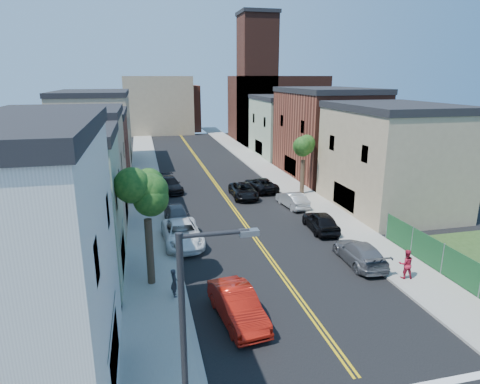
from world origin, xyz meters
TOP-DOWN VIEW (x-y plane):
  - sidewalk_left at (-7.90, 40.00)m, footprint 3.20×100.00m
  - sidewalk_right at (7.90, 40.00)m, footprint 3.20×100.00m
  - curb_left at (-6.15, 40.00)m, footprint 0.30×100.00m
  - curb_right at (6.15, 40.00)m, footprint 0.30×100.00m
  - bldg_left_palegrn at (-14.00, 16.00)m, footprint 9.00×8.00m
  - bldg_left_tan_near at (-14.00, 25.00)m, footprint 9.00×10.00m
  - bldg_left_brick at (-14.00, 36.00)m, footprint 9.00×12.00m
  - bldg_left_tan_far at (-14.00, 50.00)m, footprint 9.00×16.00m
  - bldg_right_tan at (14.00, 24.00)m, footprint 9.00×12.00m
  - bldg_right_brick at (14.00, 38.00)m, footprint 9.00×14.00m
  - bldg_right_palegrn at (14.00, 52.00)m, footprint 9.00×12.00m
  - church at (16.33, 67.07)m, footprint 16.20×14.20m
  - backdrop_left at (-4.00, 82.00)m, footprint 14.00×8.00m
  - backdrop_center at (0.00, 86.00)m, footprint 10.00×8.00m
  - fence_right at (9.50, 9.50)m, footprint 0.04×15.00m
  - tree_left_mid at (-7.88, 14.01)m, footprint 5.20×5.20m
  - tree_right_far at (7.92, 30.01)m, footprint 4.40×4.40m
  - street_lamp at (-7.01, 1.00)m, footprint 2.14×0.25m
  - red_sedan at (-3.80, 9.25)m, footprint 2.37×5.20m
  - white_pickup at (-5.50, 19.81)m, footprint 2.89×5.90m
  - grey_car_left at (-5.48, 24.26)m, footprint 2.10×4.67m
  - black_car_left at (-5.37, 34.60)m, footprint 2.83×5.51m
  - grey_car_right at (5.50, 13.81)m, footprint 2.25×5.12m
  - black_car_right at (5.50, 19.96)m, footprint 2.17×4.77m
  - silver_car_right at (5.50, 26.35)m, footprint 2.01×4.53m
  - dark_car_right_far at (4.22, 32.53)m, footprint 2.93×5.39m
  - black_suv_lane at (1.78, 30.48)m, footprint 2.50×5.20m
  - pedestrian_left at (-6.70, 12.12)m, footprint 0.44×0.63m
  - pedestrian_right at (7.00, 11.05)m, footprint 1.02×0.88m

SIDE VIEW (x-z plane):
  - sidewalk_left at x=-7.90m, z-range 0.00..0.15m
  - sidewalk_right at x=7.90m, z-range 0.00..0.15m
  - curb_left at x=-6.15m, z-range 0.00..0.15m
  - curb_right at x=6.15m, z-range 0.00..0.15m
  - black_suv_lane at x=1.78m, z-range 0.00..1.43m
  - dark_car_right_far at x=4.22m, z-range 0.00..1.44m
  - silver_car_right at x=5.50m, z-range 0.00..1.44m
  - grey_car_right at x=5.50m, z-range 0.00..1.46m
  - black_car_left at x=-5.37m, z-range 0.00..1.53m
  - grey_car_left at x=-5.48m, z-range 0.00..1.56m
  - black_car_right at x=5.50m, z-range 0.00..1.59m
  - white_pickup at x=-5.50m, z-range 0.00..1.61m
  - red_sedan at x=-3.80m, z-range 0.00..1.65m
  - pedestrian_left at x=-6.70m, z-range 0.15..1.77m
  - pedestrian_right at x=7.00m, z-range 0.15..1.97m
  - fence_right at x=9.50m, z-range 0.15..2.05m
  - bldg_left_brick at x=-14.00m, z-range 0.00..8.00m
  - bldg_left_palegrn at x=-14.00m, z-range 0.00..8.50m
  - bldg_right_palegrn at x=14.00m, z-range 0.00..8.50m
  - bldg_left_tan_near at x=-14.00m, z-range 0.00..9.00m
  - bldg_right_tan at x=14.00m, z-range 0.00..9.00m
  - street_lamp at x=-7.01m, z-range 0.72..8.72m
  - bldg_left_tan_far at x=-14.00m, z-range 0.00..9.50m
  - bldg_right_brick at x=14.00m, z-range 0.00..10.00m
  - backdrop_center at x=0.00m, z-range 0.00..10.00m
  - tree_right_far at x=7.92m, z-range 1.74..9.77m
  - backdrop_left at x=-4.00m, z-range 0.00..12.00m
  - tree_left_mid at x=-7.88m, z-range 1.94..11.23m
  - church at x=16.33m, z-range -4.06..18.54m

